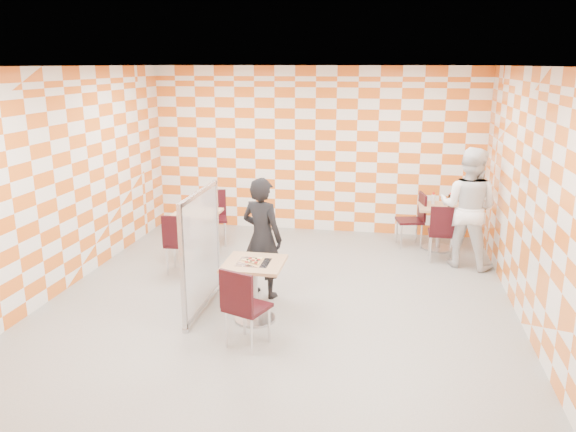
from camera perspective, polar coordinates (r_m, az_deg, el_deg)
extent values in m
plane|color=gray|center=(7.38, -1.06, -9.02)|extent=(7.00, 7.00, 0.00)
plane|color=white|center=(6.73, -1.18, 14.97)|extent=(7.00, 7.00, 0.00)
plane|color=white|center=(10.30, 2.77, 6.66)|extent=(6.00, 0.00, 6.00)
plane|color=white|center=(8.04, -22.60, 3.08)|extent=(0.00, 7.00, 7.00)
plane|color=white|center=(6.97, 23.85, 1.23)|extent=(0.00, 7.00, 7.00)
cube|color=tan|center=(6.71, -3.46, -4.85)|extent=(0.70, 0.70, 0.04)
cylinder|color=#A5A5AA|center=(6.84, -3.42, -7.68)|extent=(0.08, 0.08, 0.70)
cylinder|color=#A5A5AA|center=(6.99, -3.37, -10.36)|extent=(0.50, 0.50, 0.03)
cube|color=tan|center=(9.64, 15.22, 0.88)|extent=(0.70, 0.70, 0.04)
cylinder|color=#A5A5AA|center=(9.73, 15.08, -1.18)|extent=(0.08, 0.08, 0.70)
cylinder|color=#A5A5AA|center=(9.83, 14.94, -3.16)|extent=(0.50, 0.50, 0.03)
cube|color=tan|center=(9.03, -9.28, 0.27)|extent=(0.70, 0.70, 0.04)
cylinder|color=#A5A5AA|center=(9.13, -9.18, -1.92)|extent=(0.08, 0.08, 0.70)
cylinder|color=#A5A5AA|center=(9.24, -9.09, -4.02)|extent=(0.50, 0.50, 0.03)
cube|color=black|center=(6.24, -4.13, -9.24)|extent=(0.54, 0.54, 0.04)
cube|color=black|center=(5.99, -5.29, -7.72)|extent=(0.41, 0.19, 0.45)
cylinder|color=silver|center=(6.38, -1.92, -10.97)|extent=(0.03, 0.03, 0.43)
cylinder|color=silver|center=(6.55, -4.45, -10.26)|extent=(0.03, 0.03, 0.43)
cylinder|color=silver|center=(6.13, -3.70, -12.15)|extent=(0.03, 0.03, 0.43)
cylinder|color=silver|center=(6.31, -6.28, -11.36)|extent=(0.03, 0.03, 0.43)
cube|color=black|center=(9.16, 15.38, -1.69)|extent=(0.42, 0.42, 0.04)
cube|color=black|center=(8.90, 15.59, -0.52)|extent=(0.42, 0.04, 0.45)
cylinder|color=silver|center=(9.41, 16.24, -2.82)|extent=(0.03, 0.03, 0.43)
cylinder|color=silver|center=(9.38, 14.18, -2.72)|extent=(0.03, 0.03, 0.43)
cylinder|color=silver|center=(9.08, 16.42, -3.47)|extent=(0.03, 0.03, 0.43)
cylinder|color=silver|center=(9.05, 14.28, -3.38)|extent=(0.03, 0.03, 0.43)
cube|color=black|center=(9.74, 12.25, -0.48)|extent=(0.50, 0.50, 0.04)
cube|color=black|center=(9.73, 13.48, 0.95)|extent=(0.12, 0.42, 0.45)
cylinder|color=silver|center=(9.93, 11.00, -1.53)|extent=(0.03, 0.03, 0.43)
cylinder|color=silver|center=(9.61, 11.42, -2.11)|extent=(0.03, 0.03, 0.43)
cylinder|color=silver|center=(10.01, 12.90, -1.51)|extent=(0.03, 0.03, 0.43)
cylinder|color=silver|center=(9.69, 13.38, -2.08)|extent=(0.03, 0.03, 0.43)
cube|color=black|center=(8.49, -10.80, -2.75)|extent=(0.44, 0.44, 0.04)
cube|color=black|center=(8.23, -11.30, -1.52)|extent=(0.42, 0.06, 0.45)
cylinder|color=silver|center=(8.67, -9.31, -3.94)|extent=(0.03, 0.03, 0.43)
cylinder|color=silver|center=(8.76, -11.45, -3.82)|extent=(0.03, 0.03, 0.43)
cylinder|color=silver|center=(8.36, -9.95, -4.69)|extent=(0.03, 0.03, 0.43)
cylinder|color=silver|center=(8.46, -12.16, -4.56)|extent=(0.03, 0.03, 0.43)
cube|color=black|center=(9.70, -7.47, -0.33)|extent=(0.53, 0.53, 0.04)
cube|color=black|center=(9.83, -7.54, 1.38)|extent=(0.41, 0.17, 0.45)
cylinder|color=silver|center=(9.60, -8.42, -1.99)|extent=(0.03, 0.03, 0.43)
cylinder|color=silver|center=(9.60, -6.39, -1.91)|extent=(0.03, 0.03, 0.43)
cylinder|color=silver|center=(9.93, -8.42, -1.42)|extent=(0.03, 0.03, 0.43)
cylinder|color=silver|center=(9.93, -6.46, -1.34)|extent=(0.03, 0.03, 0.43)
cube|color=white|center=(7.04, -8.83, -3.41)|extent=(0.02, 1.30, 1.40)
cube|color=#B2B2B7|center=(6.85, -9.07, 2.30)|extent=(0.05, 1.30, 0.05)
cube|color=#B2B2B7|center=(7.30, -8.59, -8.78)|extent=(0.05, 1.30, 0.05)
cube|color=#B2B2B7|center=(6.47, -10.69, -5.21)|extent=(0.05, 0.05, 1.50)
cylinder|color=#B2B2B7|center=(6.78, -10.37, -11.37)|extent=(0.08, 0.08, 0.05)
cube|color=#B2B2B7|center=(7.63, -7.25, -1.89)|extent=(0.05, 0.05, 1.50)
cylinder|color=#B2B2B7|center=(7.89, -7.06, -7.28)|extent=(0.08, 0.08, 0.05)
imported|color=black|center=(7.41, -2.65, -2.22)|extent=(0.69, 0.58, 1.62)
imported|color=white|center=(8.92, 17.83, 0.81)|extent=(1.09, 0.99, 1.84)
cube|color=silver|center=(6.68, -3.51, -4.72)|extent=(0.38, 0.34, 0.01)
cone|color=tan|center=(6.68, -3.51, -4.62)|extent=(0.40, 0.40, 0.02)
cone|color=#F2D88C|center=(6.69, -3.47, -4.44)|extent=(0.33, 0.33, 0.01)
cylinder|color=maroon|center=(6.59, -4.23, -4.68)|extent=(0.04, 0.04, 0.01)
cylinder|color=maroon|center=(6.58, -3.27, -4.71)|extent=(0.04, 0.04, 0.01)
cylinder|color=maroon|center=(6.65, -3.55, -4.48)|extent=(0.04, 0.04, 0.01)
cylinder|color=maroon|center=(6.71, -3.87, -4.31)|extent=(0.04, 0.04, 0.01)
cylinder|color=maroon|center=(6.67, -2.99, -4.43)|extent=(0.04, 0.04, 0.01)
torus|color=black|center=(6.63, -3.15, -4.53)|extent=(0.03, 0.03, 0.01)
torus|color=black|center=(6.62, -3.80, -4.57)|extent=(0.03, 0.03, 0.01)
torus|color=black|center=(6.70, -3.26, -4.31)|extent=(0.03, 0.03, 0.01)
torus|color=black|center=(6.67, -4.14, -4.43)|extent=(0.03, 0.03, 0.01)
cylinder|color=white|center=(9.73, 14.54, 1.66)|extent=(0.06, 0.06, 0.16)
cylinder|color=red|center=(9.71, 14.58, 2.24)|extent=(0.04, 0.04, 0.04)
cylinder|color=black|center=(9.62, 16.14, 1.52)|extent=(0.07, 0.07, 0.20)
cylinder|color=red|center=(9.60, 16.19, 2.19)|extent=(0.03, 0.03, 0.03)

